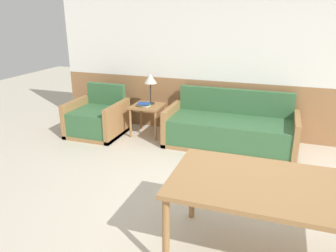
{
  "coord_description": "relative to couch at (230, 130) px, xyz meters",
  "views": [
    {
      "loc": [
        0.29,
        -2.81,
        2.04
      ],
      "look_at": [
        -1.08,
        1.16,
        0.57
      ],
      "focal_mm": 35.0,
      "sensor_mm": 36.0,
      "label": 1
    }
  ],
  "objects": [
    {
      "name": "ground_plane",
      "position": [
        0.37,
        -2.1,
        -0.26
      ],
      "size": [
        16.0,
        16.0,
        0.0
      ],
      "primitive_type": "plane",
      "color": "beige"
    },
    {
      "name": "wall_back",
      "position": [
        0.37,
        0.53,
        1.09
      ],
      "size": [
        7.2,
        0.06,
        2.7
      ],
      "color": "#996B42",
      "rests_on": "ground_plane"
    },
    {
      "name": "couch",
      "position": [
        0.0,
        0.0,
        0.0
      ],
      "size": [
        2.01,
        0.87,
        0.85
      ],
      "color": "#9E7042",
      "rests_on": "ground_plane"
    },
    {
      "name": "armchair",
      "position": [
        -2.26,
        -0.21,
        -0.0
      ],
      "size": [
        0.87,
        0.86,
        0.83
      ],
      "rotation": [
        0.0,
        0.0,
        0.23
      ],
      "color": "#9E7042",
      "rests_on": "ground_plane"
    },
    {
      "name": "side_table",
      "position": [
        -1.43,
        0.06,
        0.17
      ],
      "size": [
        0.51,
        0.51,
        0.53
      ],
      "color": "#9E7042",
      "rests_on": "ground_plane"
    },
    {
      "name": "table_lamp",
      "position": [
        -1.41,
        0.15,
        0.69
      ],
      "size": [
        0.22,
        0.22,
        0.53
      ],
      "color": "#262628",
      "rests_on": "side_table"
    },
    {
      "name": "book_stack",
      "position": [
        -1.46,
        -0.02,
        0.3
      ],
      "size": [
        0.23,
        0.19,
        0.06
      ],
      "color": "white",
      "rests_on": "side_table"
    },
    {
      "name": "dining_table",
      "position": [
        0.81,
        -2.46,
        0.41
      ],
      "size": [
        1.88,
        0.93,
        0.74
      ],
      "color": "#9E7042",
      "rests_on": "ground_plane"
    }
  ]
}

